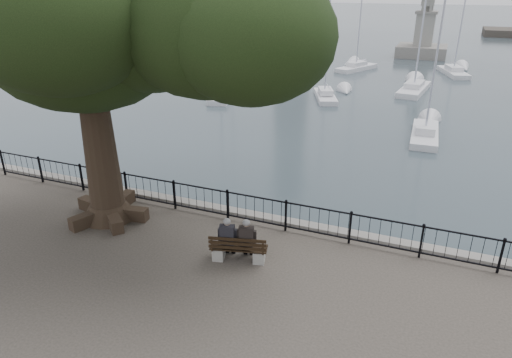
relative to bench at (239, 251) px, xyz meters
The scene contains 14 objects.
harbor 2.73m from the bench, 97.26° to the left, with size 260.00×260.00×1.20m.
railing 2.13m from the bench, 98.97° to the left, with size 22.06×0.06×1.00m.
bench is the anchor object (origin of this frame).
person_left 0.45m from the bench, behind, with size 0.49×0.72×1.33m.
person_right 0.41m from the bench, 35.97° to the left, with size 0.49×0.72×1.33m.
tree 7.45m from the bench, 167.95° to the left, with size 11.97×8.36×9.78m.
lion_monument 49.57m from the bench, 88.07° to the left, with size 5.61×5.61×8.38m.
sailboat_a 23.90m from the bench, 117.28° to the left, with size 2.79×5.31×9.09m.
sailboat_b 24.27m from the bench, 98.46° to the left, with size 2.90×4.86×9.54m.
sailboat_c 17.36m from the bench, 76.46° to the left, with size 1.59×5.14×10.35m.
sailboat_e 28.39m from the bench, 115.18° to the left, with size 2.00×5.32×10.72m.
sailboat_f 29.13m from the bench, 85.09° to the left, with size 2.32×6.17×12.23m.
sailboat_g 38.84m from the bench, 82.07° to the left, with size 3.19×5.86×9.80m.
sailboat_h 37.60m from the bench, 95.72° to the left, with size 3.59×5.63×12.41m.
Camera 1 is at (4.88, -9.44, 7.17)m, focal length 32.00 mm.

